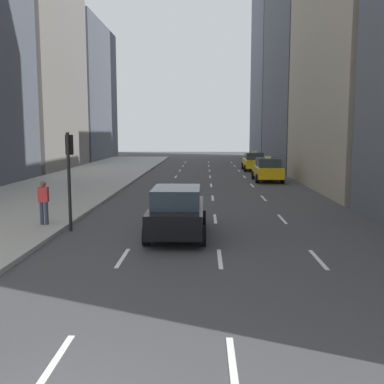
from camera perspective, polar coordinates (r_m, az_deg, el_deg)
name	(u,v)px	position (r m, az deg, el deg)	size (l,w,h in m)	color
sidewalk_left	(76,182)	(32.99, -14.50, 1.20)	(8.00, 66.00, 0.15)	#9E9E99
lane_markings	(212,191)	(27.74, 2.53, 0.13)	(5.72, 56.00, 0.01)	white
taxi_lead	(254,161)	(42.98, 7.84, 3.88)	(2.02, 4.40, 1.87)	yellow
taxi_second	(267,169)	(33.67, 9.56, 2.84)	(2.02, 4.40, 1.87)	yellow
sedan_black_near	(177,211)	(15.54, -1.93, -2.47)	(2.02, 4.44, 1.74)	black
pedestrian_far_walking	(44,200)	(17.69, -18.33, -1.02)	(0.36, 0.22, 1.65)	#383D51
traffic_light_pole	(69,165)	(16.86, -15.32, 3.29)	(0.24, 0.42, 3.60)	black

